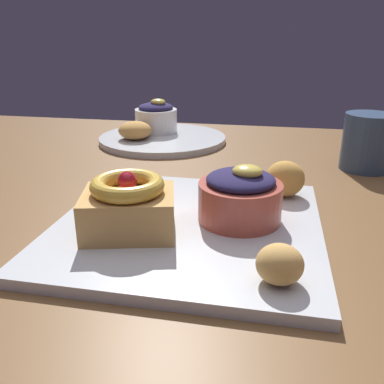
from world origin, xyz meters
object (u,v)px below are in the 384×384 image
at_px(front_plate, 189,226).
at_px(coffee_mug, 368,142).
at_px(fritter_front, 285,179).
at_px(back_plate, 163,139).
at_px(cake_slice, 129,206).
at_px(fritter_middle, 280,264).
at_px(back_ramekin, 156,117).
at_px(berry_ramekin, 240,196).
at_px(back_pastry, 135,130).

relative_size(front_plate, coffee_mug, 3.18).
bearing_deg(fritter_front, back_plate, 129.57).
height_order(cake_slice, fritter_middle, cake_slice).
xyz_separation_m(back_plate, back_ramekin, (-0.02, 0.04, 0.04)).
distance_m(cake_slice, coffee_mug, 0.43).
height_order(back_plate, back_ramekin, back_ramekin).
relative_size(berry_ramekin, back_plate, 0.36).
height_order(fritter_front, coffee_mug, coffee_mug).
distance_m(fritter_middle, back_pastry, 0.55).
bearing_deg(fritter_middle, back_ramekin, 115.89).
distance_m(cake_slice, back_ramekin, 0.48).
xyz_separation_m(fritter_front, fritter_middle, (-0.01, -0.21, -0.01)).
xyz_separation_m(cake_slice, back_plate, (-0.08, 0.43, -0.04)).
bearing_deg(cake_slice, back_ramekin, 102.56).
height_order(fritter_front, fritter_middle, fritter_front).
bearing_deg(fritter_middle, back_plate, 115.35).
bearing_deg(back_pastry, coffee_mug, -10.80).
relative_size(cake_slice, fritter_front, 2.20).
height_order(front_plate, cake_slice, cake_slice).
relative_size(front_plate, back_plate, 1.12).
distance_m(berry_ramekin, fritter_front, 0.10).
distance_m(fritter_middle, back_ramekin, 0.60).
bearing_deg(berry_ramekin, cake_slice, -155.02).
xyz_separation_m(back_plate, back_pastry, (-0.05, -0.04, 0.02)).
bearing_deg(berry_ramekin, front_plate, -164.21).
bearing_deg(front_plate, berry_ramekin, 15.79).
height_order(fritter_front, back_ramekin, back_ramekin).
xyz_separation_m(cake_slice, coffee_mug, (0.30, 0.32, 0.00)).
relative_size(fritter_front, back_ramekin, 0.56).
height_order(back_pastry, coffee_mug, coffee_mug).
xyz_separation_m(fritter_middle, back_ramekin, (-0.26, 0.54, 0.01)).
relative_size(fritter_middle, coffee_mug, 0.44).
bearing_deg(cake_slice, back_pastry, 107.85).
relative_size(back_ramekin, back_pastry, 1.34).
xyz_separation_m(back_plate, coffee_mug, (0.38, -0.12, 0.04)).
bearing_deg(fritter_middle, coffee_mug, 70.28).
height_order(front_plate, fritter_front, fritter_front).
distance_m(back_ramekin, coffee_mug, 0.43).
height_order(back_plate, back_pastry, back_pastry).
xyz_separation_m(front_plate, coffee_mug, (0.24, 0.28, 0.04)).
bearing_deg(berry_ramekin, fritter_front, 59.96).
distance_m(back_ramekin, back_pastry, 0.08).
relative_size(front_plate, back_ramekin, 3.27).
xyz_separation_m(cake_slice, back_ramekin, (-0.11, 0.47, 0.00)).
bearing_deg(back_plate, fritter_front, -50.43).
relative_size(fritter_front, coffee_mug, 0.55).
height_order(fritter_front, back_pastry, fritter_front).
distance_m(fritter_front, coffee_mug, 0.22).
bearing_deg(fritter_front, coffee_mug, 53.54).
xyz_separation_m(fritter_front, coffee_mug, (0.13, 0.18, 0.01)).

